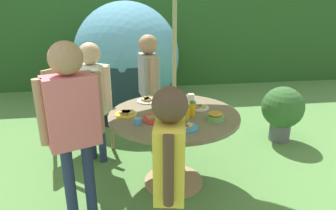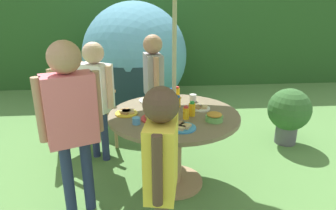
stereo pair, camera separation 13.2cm
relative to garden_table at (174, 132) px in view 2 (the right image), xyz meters
name	(u,v)px [view 2 (the right image)]	position (x,y,z in m)	size (l,w,h in m)	color
ground_plane	(173,183)	(0.00, 0.00, -0.53)	(10.00, 10.00, 0.02)	#548442
hedge_backdrop	(154,33)	(0.00, 3.69, 0.50)	(9.00, 0.70, 2.04)	#285623
garden_table	(174,132)	(0.00, 0.00, 0.00)	(1.14, 1.14, 0.70)	tan
wooden_chair	(79,103)	(-0.98, 0.79, 0.03)	(0.69, 0.69, 0.96)	tan
dome_tent	(135,56)	(-0.36, 2.26, 0.29)	(1.99, 1.99, 1.64)	teal
potted_plant	(289,112)	(1.44, 0.72, -0.12)	(0.50, 0.50, 0.68)	#595960
child_in_grey_shirt	(153,75)	(-0.14, 0.94, 0.30)	(0.23, 0.43, 1.28)	brown
child_in_white_shirt	(96,87)	(-0.73, 0.54, 0.28)	(0.37, 0.34, 1.26)	navy
child_in_pink_shirt	(70,110)	(-0.79, -0.32, 0.36)	(0.44, 0.32, 1.38)	navy
child_in_yellow_shirt	(161,158)	(-0.17, -0.88, 0.24)	(0.23, 0.40, 1.20)	brown
snack_bowl	(214,117)	(0.31, -0.20, 0.22)	(0.14, 0.14, 0.07)	#66B259
plate_far_left	(156,118)	(-0.16, -0.12, 0.19)	(0.26, 0.26, 0.03)	red
plate_far_right	(200,108)	(0.25, 0.09, 0.19)	(0.18, 0.18, 0.03)	white
plate_center_front	(127,112)	(-0.41, 0.03, 0.19)	(0.19, 0.19, 0.03)	yellow
plate_center_back	(149,100)	(-0.20, 0.36, 0.19)	(0.20, 0.20, 0.03)	white
plate_front_edge	(182,127)	(0.03, -0.32, 0.19)	(0.21, 0.21, 0.03)	#338CD8
juice_bottle_near_left	(172,95)	(0.02, 0.35, 0.24)	(0.06, 0.06, 0.13)	yellow
juice_bottle_near_right	(178,102)	(0.05, 0.18, 0.23)	(0.05, 0.05, 0.10)	yellow
juice_bottle_mid_left	(186,113)	(0.09, -0.13, 0.23)	(0.05, 0.05, 0.11)	yellow
juice_bottle_mid_right	(192,109)	(0.15, -0.06, 0.24)	(0.06, 0.06, 0.13)	yellow
juice_bottle_back_edge	(177,92)	(0.09, 0.49, 0.23)	(0.05, 0.05, 0.10)	yellow
cup_near	(136,121)	(-0.32, -0.21, 0.21)	(0.06, 0.06, 0.06)	#4C99D8
cup_far	(193,98)	(0.22, 0.32, 0.21)	(0.07, 0.07, 0.07)	white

